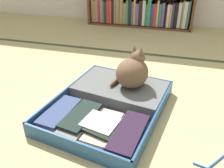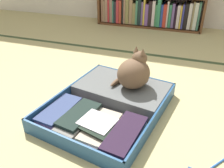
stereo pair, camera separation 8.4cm
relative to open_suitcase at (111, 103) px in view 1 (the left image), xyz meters
name	(u,v)px [view 1 (the left image)]	position (x,y,z in m)	size (l,w,h in m)	color
ground_plane	(119,137)	(0.12, -0.26, -0.04)	(10.00, 10.00, 0.00)	tan
tatami_border	(148,54)	(0.12, 0.99, -0.04)	(4.80, 0.05, 0.00)	#354528
open_suitcase	(111,103)	(0.00, 0.00, 0.00)	(0.78, 0.92, 0.10)	navy
black_cat	(133,72)	(0.11, 0.17, 0.16)	(0.30, 0.30, 0.28)	brown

